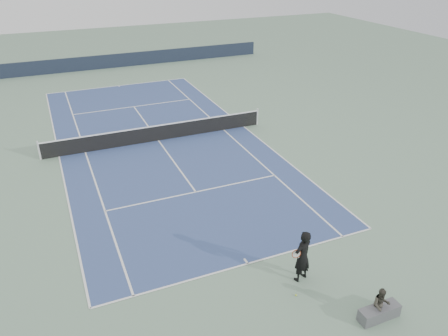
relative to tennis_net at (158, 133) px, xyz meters
name	(u,v)px	position (x,y,z in m)	size (l,w,h in m)	color
ground	(158,141)	(0.00, 0.00, -0.50)	(80.00, 80.00, 0.00)	gray
court_surface	(158,141)	(0.00, 0.00, -0.50)	(10.97, 23.77, 0.01)	#34487B
tennis_net	(158,133)	(0.00, 0.00, 0.00)	(12.90, 0.10, 1.07)	silver
windscreen_far	(105,62)	(0.00, 17.88, 0.10)	(30.00, 0.25, 1.20)	black
tennis_player	(302,256)	(1.31, -13.27, 0.46)	(0.88, 0.71, 1.93)	black
tennis_ball	(296,295)	(0.75, -13.92, -0.47)	(0.06, 0.06, 0.06)	#BCD52B
spectator_bench	(380,308)	(2.56, -15.72, -0.11)	(1.39, 0.88, 1.14)	#525256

